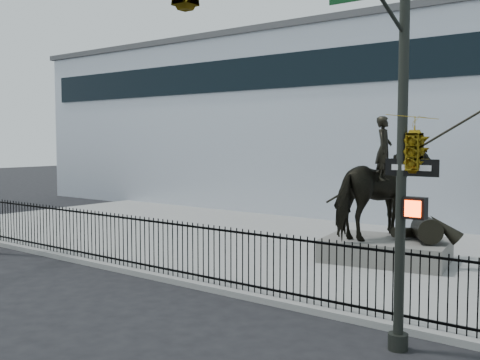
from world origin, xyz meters
The scene contains 7 objects.
ground centered at (0.00, 0.00, 0.00)m, with size 120.00×120.00×0.00m, color black.
plaza centered at (0.00, 7.00, 0.07)m, with size 30.00×12.00×0.15m, color gray.
building centered at (0.00, 20.00, 4.50)m, with size 44.00×14.00×9.00m, color silver.
picket_fence centered at (0.00, 1.25, 0.90)m, with size 22.10×0.10×1.50m.
statue_plinth centered at (4.11, 6.45, 0.48)m, with size 3.55×2.44×0.66m, color #615E59.
equestrian_statue centered at (4.17, 6.46, 2.21)m, with size 4.49×3.17×3.85m.
traffic_signal_right centered at (6.47, -2.00, 4.85)m, with size 2.17×6.86×7.00m.
Camera 1 is at (10.75, -9.36, 3.79)m, focal length 42.00 mm.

